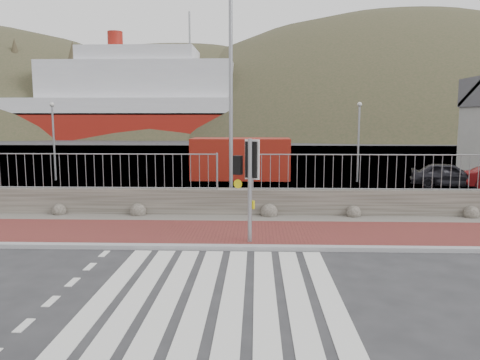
{
  "coord_description": "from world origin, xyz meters",
  "views": [
    {
      "loc": [
        0.73,
        -8.51,
        3.32
      ],
      "look_at": [
        0.32,
        3.0,
        1.79
      ],
      "focal_mm": 35.0,
      "sensor_mm": 36.0,
      "label": 1
    }
  ],
  "objects_px": {
    "traffic_signal_far": "(249,168)",
    "car_a": "(449,175)",
    "shipping_container": "(241,159)",
    "ferry": "(101,105)",
    "streetlight": "(235,86)"
  },
  "relations": [
    {
      "from": "traffic_signal_far",
      "to": "car_a",
      "type": "xyz_separation_m",
      "value": [
        9.44,
        10.58,
        -1.42
      ]
    },
    {
      "from": "shipping_container",
      "to": "traffic_signal_far",
      "type": "bearing_deg",
      "value": -86.49
    },
    {
      "from": "ferry",
      "to": "traffic_signal_far",
      "type": "relative_size",
      "value": 17.93
    },
    {
      "from": "ferry",
      "to": "shipping_container",
      "type": "bearing_deg",
      "value": -64.33
    },
    {
      "from": "ferry",
      "to": "car_a",
      "type": "height_order",
      "value": "ferry"
    },
    {
      "from": "traffic_signal_far",
      "to": "car_a",
      "type": "relative_size",
      "value": 0.8
    },
    {
      "from": "streetlight",
      "to": "shipping_container",
      "type": "relative_size",
      "value": 1.48
    },
    {
      "from": "traffic_signal_far",
      "to": "shipping_container",
      "type": "xyz_separation_m",
      "value": [
        -0.66,
        13.36,
        -0.91
      ]
    },
    {
      "from": "ferry",
      "to": "traffic_signal_far",
      "type": "xyz_separation_m",
      "value": [
        25.18,
        -64.37,
        -3.34
      ]
    },
    {
      "from": "car_a",
      "to": "streetlight",
      "type": "bearing_deg",
      "value": 136.79
    },
    {
      "from": "shipping_container",
      "to": "streetlight",
      "type": "bearing_deg",
      "value": -88.75
    },
    {
      "from": "ferry",
      "to": "car_a",
      "type": "distance_m",
      "value": 64.15
    },
    {
      "from": "traffic_signal_far",
      "to": "streetlight",
      "type": "bearing_deg",
      "value": -59.24
    },
    {
      "from": "streetlight",
      "to": "shipping_container",
      "type": "bearing_deg",
      "value": 89.05
    },
    {
      "from": "traffic_signal_far",
      "to": "car_a",
      "type": "distance_m",
      "value": 14.25
    }
  ]
}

